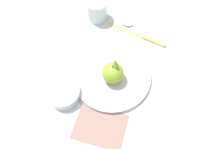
{
  "coord_description": "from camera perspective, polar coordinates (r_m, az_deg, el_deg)",
  "views": [
    {
      "loc": [
        -0.19,
        -0.37,
        0.69
      ],
      "look_at": [
        -0.05,
        -0.02,
        0.02
      ],
      "focal_mm": 38.15,
      "sensor_mm": 36.0,
      "label": 1
    }
  ],
  "objects": [
    {
      "name": "spoon",
      "position": [
        0.91,
        4.56,
        11.94
      ],
      "size": [
        0.12,
        0.13,
        0.01
      ],
      "color": "silver",
      "rests_on": "ground_plane"
    },
    {
      "name": "ground_plane",
      "position": [
        0.8,
        2.54,
        1.64
      ],
      "size": [
        2.4,
        2.4,
        0.0
      ],
      "primitive_type": "plane",
      "color": "silver"
    },
    {
      "name": "cup",
      "position": [
        0.9,
        -3.83,
        15.28
      ],
      "size": [
        0.08,
        0.08,
        0.08
      ],
      "color": "silver",
      "rests_on": "ground_plane"
    },
    {
      "name": "linen_napkin",
      "position": [
        0.72,
        -2.92,
        -12.39
      ],
      "size": [
        0.19,
        0.18,
        0.0
      ],
      "primitive_type": "cube",
      "rotation": [
        0.0,
        0.0,
        0.91
      ],
      "color": "gray",
      "rests_on": "ground_plane"
    },
    {
      "name": "dinner_plate",
      "position": [
        0.78,
        0.0,
        -0.4
      ],
      "size": [
        0.25,
        0.25,
        0.02
      ],
      "color": "silver",
      "rests_on": "ground_plane"
    },
    {
      "name": "side_bowl",
      "position": [
        0.75,
        -11.56,
        -4.37
      ],
      "size": [
        0.1,
        0.1,
        0.04
      ],
      "color": "silver",
      "rests_on": "ground_plane"
    },
    {
      "name": "knife",
      "position": [
        0.88,
        7.14,
        9.06
      ],
      "size": [
        0.16,
        0.18,
        0.01
      ],
      "color": "#D8B766",
      "rests_on": "ground_plane"
    },
    {
      "name": "apple",
      "position": [
        0.73,
        0.21,
        0.38
      ],
      "size": [
        0.07,
        0.07,
        0.08
      ],
      "color": "#8CB22D",
      "rests_on": "dinner_plate"
    }
  ]
}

